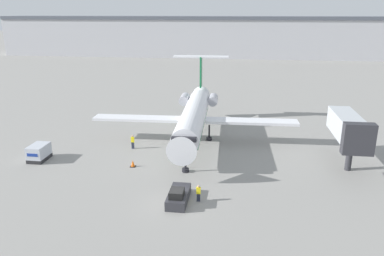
{
  "coord_description": "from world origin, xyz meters",
  "views": [
    {
      "loc": [
        5.77,
        -30.68,
        17.26
      ],
      "look_at": [
        0.0,
        12.01,
        3.77
      ],
      "focal_mm": 35.0,
      "sensor_mm": 36.0,
      "label": 1
    }
  ],
  "objects_px": {
    "jet_bridge": "(348,128)",
    "traffic_cone_left": "(133,163)",
    "worker_by_wing": "(133,141)",
    "worker_near_tug": "(198,193)",
    "pushback_tug": "(178,196)",
    "luggage_cart": "(39,153)",
    "airplane_main": "(194,115)"
  },
  "relations": [
    {
      "from": "jet_bridge",
      "to": "traffic_cone_left",
      "type": "bearing_deg",
      "value": -170.66
    },
    {
      "from": "worker_by_wing",
      "to": "traffic_cone_left",
      "type": "height_order",
      "value": "worker_by_wing"
    },
    {
      "from": "jet_bridge",
      "to": "worker_near_tug",
      "type": "bearing_deg",
      "value": -144.89
    },
    {
      "from": "worker_near_tug",
      "to": "worker_by_wing",
      "type": "distance_m",
      "value": 16.55
    },
    {
      "from": "pushback_tug",
      "to": "worker_by_wing",
      "type": "xyz_separation_m",
      "value": [
        -8.33,
        13.34,
        0.39
      ]
    },
    {
      "from": "worker_near_tug",
      "to": "jet_bridge",
      "type": "height_order",
      "value": "jet_bridge"
    },
    {
      "from": "pushback_tug",
      "to": "worker_near_tug",
      "type": "height_order",
      "value": "worker_near_tug"
    },
    {
      "from": "luggage_cart",
      "to": "worker_near_tug",
      "type": "relative_size",
      "value": 1.73
    },
    {
      "from": "pushback_tug",
      "to": "worker_near_tug",
      "type": "bearing_deg",
      "value": 9.61
    },
    {
      "from": "worker_near_tug",
      "to": "traffic_cone_left",
      "type": "bearing_deg",
      "value": 139.8
    },
    {
      "from": "pushback_tug",
      "to": "traffic_cone_left",
      "type": "distance_m",
      "value": 10.03
    },
    {
      "from": "luggage_cart",
      "to": "traffic_cone_left",
      "type": "xyz_separation_m",
      "value": [
        11.81,
        -0.49,
        -0.56
      ]
    },
    {
      "from": "worker_by_wing",
      "to": "pushback_tug",
      "type": "bearing_deg",
      "value": -58.0
    },
    {
      "from": "luggage_cart",
      "to": "worker_near_tug",
      "type": "xyz_separation_m",
      "value": [
        20.32,
        -7.68,
        -0.09
      ]
    },
    {
      "from": "worker_near_tug",
      "to": "traffic_cone_left",
      "type": "relative_size",
      "value": 2.02
    },
    {
      "from": "worker_by_wing",
      "to": "airplane_main",
      "type": "bearing_deg",
      "value": 26.41
    },
    {
      "from": "pushback_tug",
      "to": "jet_bridge",
      "type": "distance_m",
      "value": 21.58
    },
    {
      "from": "traffic_cone_left",
      "to": "jet_bridge",
      "type": "height_order",
      "value": "jet_bridge"
    },
    {
      "from": "luggage_cart",
      "to": "airplane_main",
      "type": "bearing_deg",
      "value": 27.24
    },
    {
      "from": "worker_by_wing",
      "to": "traffic_cone_left",
      "type": "distance_m",
      "value": 6.1
    },
    {
      "from": "worker_by_wing",
      "to": "jet_bridge",
      "type": "relative_size",
      "value": 0.19
    },
    {
      "from": "worker_by_wing",
      "to": "jet_bridge",
      "type": "height_order",
      "value": "jet_bridge"
    },
    {
      "from": "worker_by_wing",
      "to": "jet_bridge",
      "type": "xyz_separation_m",
      "value": [
        26.16,
        -1.8,
        3.45
      ]
    },
    {
      "from": "airplane_main",
      "to": "worker_by_wing",
      "type": "bearing_deg",
      "value": -153.59
    },
    {
      "from": "traffic_cone_left",
      "to": "pushback_tug",
      "type": "bearing_deg",
      "value": -48.53
    },
    {
      "from": "worker_near_tug",
      "to": "worker_by_wing",
      "type": "height_order",
      "value": "worker_by_wing"
    },
    {
      "from": "airplane_main",
      "to": "worker_near_tug",
      "type": "relative_size",
      "value": 16.69
    },
    {
      "from": "worker_by_wing",
      "to": "luggage_cart",
      "type": "bearing_deg",
      "value": -152.15
    },
    {
      "from": "airplane_main",
      "to": "jet_bridge",
      "type": "distance_m",
      "value": 19.4
    },
    {
      "from": "luggage_cart",
      "to": "worker_near_tug",
      "type": "bearing_deg",
      "value": -20.7
    },
    {
      "from": "airplane_main",
      "to": "jet_bridge",
      "type": "bearing_deg",
      "value": -16.72
    },
    {
      "from": "worker_near_tug",
      "to": "jet_bridge",
      "type": "relative_size",
      "value": 0.17
    }
  ]
}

